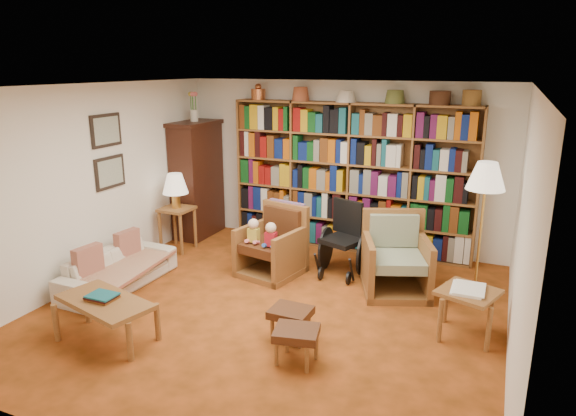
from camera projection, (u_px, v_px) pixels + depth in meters
The scene contains 23 objects.
floor at pixel (272, 309), 5.90m from camera, with size 5.00×5.00×0.00m, color #B24E1B.
ceiling at pixel (270, 86), 5.23m from camera, with size 5.00×5.00×0.00m, color silver.
wall_back at pixel (341, 165), 7.77m from camera, with size 5.00×5.00×0.00m, color white.
wall_front at pixel (108, 297), 3.35m from camera, with size 5.00×5.00×0.00m, color white.
wall_left at pixel (93, 184), 6.51m from camera, with size 5.00×5.00×0.00m, color white.
wall_right at pixel (522, 233), 4.61m from camera, with size 5.00×5.00×0.00m, color white.
bookshelf at pixel (350, 173), 7.57m from camera, with size 3.60×0.30×2.42m.
curio_cabinet at pixel (197, 178), 8.27m from camera, with size 0.50×0.95×2.40m.
framed_pictures at pixel (108, 152), 6.67m from camera, with size 0.03×0.52×0.97m.
sofa at pixel (118, 269), 6.46m from camera, with size 0.62×1.58×0.46m, color beige.
sofa_throw at pixel (121, 265), 6.42m from camera, with size 0.76×1.41×0.04m, color beige.
cushion_left at pixel (127, 243), 6.76m from camera, with size 0.11×0.36×0.36m, color maroon.
cushion_right at pixel (88, 261), 6.14m from camera, with size 0.12×0.37×0.37m, color maroon.
side_table_lamp at pixel (177, 218), 7.70m from camera, with size 0.45×0.45×0.66m.
table_lamp at pixel (175, 185), 7.56m from camera, with size 0.38×0.38×0.52m.
armchair_leather at pixel (274, 245), 6.88m from camera, with size 0.88×0.91×0.93m.
armchair_sage at pixel (398, 261), 6.35m from camera, with size 1.06×1.06×0.97m.
wheelchair at pixel (344, 241), 6.87m from camera, with size 0.61×0.77×0.97m.
floor_lamp at pixel (486, 182), 5.83m from camera, with size 0.44×0.44×1.66m.
side_table_papers at pixel (468, 297), 5.21m from camera, with size 0.68×0.68×0.54m.
footstool_a at pixel (291, 315), 5.18m from camera, with size 0.41×0.35×0.34m.
footstool_b at pixel (297, 335), 4.78m from camera, with size 0.47×0.42×0.35m.
coffee_table at pixel (105, 305), 5.14m from camera, with size 1.12×0.75×0.50m.
Camera 1 is at (2.29, -4.86, 2.71)m, focal length 32.00 mm.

